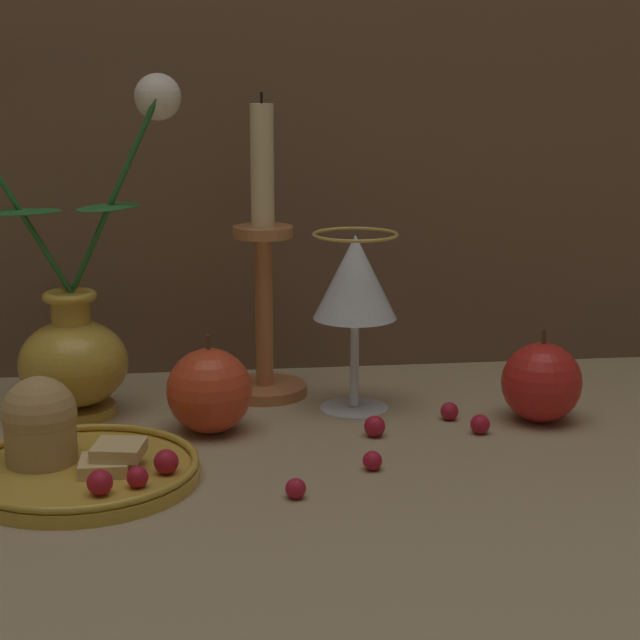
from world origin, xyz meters
name	(u,v)px	position (x,y,z in m)	size (l,w,h in m)	color
ground_plane	(248,445)	(0.00, 0.00, 0.00)	(2.40, 2.40, 0.00)	#9E8966
vase	(61,305)	(-0.16, 0.10, 0.10)	(0.21, 0.10, 0.30)	gold
plate_with_pastries	(69,453)	(-0.14, -0.06, 0.02)	(0.18, 0.18, 0.08)	gold
wine_glass	(355,283)	(0.10, 0.08, 0.12)	(0.08, 0.08, 0.16)	silver
candlestick	(264,286)	(0.02, 0.14, 0.10)	(0.08, 0.08, 0.28)	#B77042
apple_beside_vase	(542,382)	(0.26, 0.03, 0.04)	(0.07, 0.07, 0.08)	red
apple_near_glass	(209,391)	(-0.03, 0.04, 0.04)	(0.07, 0.07, 0.08)	#D14223
berry_near_plate	(296,489)	(0.03, -0.12, 0.01)	(0.02, 0.02, 0.02)	#AD192D
berry_front_center	(372,461)	(0.09, -0.07, 0.01)	(0.02, 0.02, 0.02)	#AD192D
berry_by_glass_stem	(480,424)	(0.20, 0.01, 0.01)	(0.02, 0.02, 0.02)	#AD192D
berry_under_candlestick	(375,426)	(0.11, 0.01, 0.01)	(0.02, 0.02, 0.02)	#AD192D
berry_far_right	(449,411)	(0.18, 0.04, 0.01)	(0.02, 0.02, 0.02)	#AD192D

